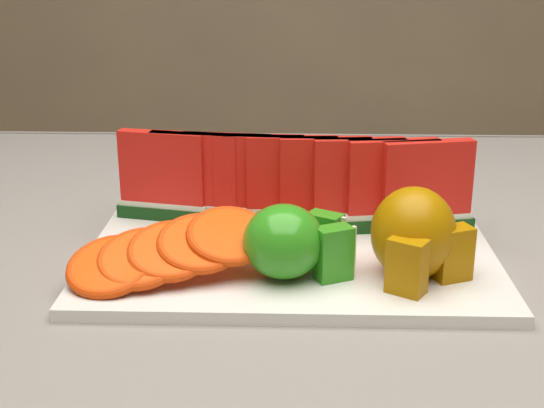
{
  "coord_description": "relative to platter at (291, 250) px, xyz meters",
  "views": [
    {
      "loc": [
        0.06,
        -0.7,
        1.06
      ],
      "look_at": [
        0.04,
        0.02,
        0.81
      ],
      "focal_mm": 50.0,
      "sensor_mm": 36.0,
      "label": 1
    }
  ],
  "objects": [
    {
      "name": "table",
      "position": [
        -0.06,
        -0.01,
        -0.11
      ],
      "size": [
        1.4,
        0.9,
        0.75
      ],
      "color": "#503B1E",
      "rests_on": "ground"
    },
    {
      "name": "tablecloth",
      "position": [
        -0.06,
        -0.01,
        -0.05
      ],
      "size": [
        1.53,
        1.03,
        0.2
      ],
      "color": "slate",
      "rests_on": "table"
    },
    {
      "name": "platter",
      "position": [
        0.0,
        0.0,
        0.0
      ],
      "size": [
        0.4,
        0.3,
        0.01
      ],
      "color": "silver",
      "rests_on": "tablecloth"
    },
    {
      "name": "apple_cluster",
      "position": [
        0.0,
        -0.07,
        0.04
      ],
      "size": [
        0.1,
        0.08,
        0.07
      ],
      "color": "#188008",
      "rests_on": "platter"
    },
    {
      "name": "pear_cluster",
      "position": [
        0.11,
        -0.07,
        0.04
      ],
      "size": [
        0.1,
        0.1,
        0.09
      ],
      "color": "#936E0C",
      "rests_on": "platter"
    },
    {
      "name": "side_plate",
      "position": [
        0.1,
        0.34,
        -0.0
      ],
      "size": [
        0.23,
        0.23,
        0.01
      ],
      "color": "silver",
      "rests_on": "tablecloth"
    },
    {
      "name": "fork",
      "position": [
        -0.22,
        0.3,
        -0.0
      ],
      "size": [
        0.09,
        0.19,
        0.0
      ],
      "color": "silver",
      "rests_on": "tablecloth"
    },
    {
      "name": "watermelon_row",
      "position": [
        -0.0,
        0.06,
        0.05
      ],
      "size": [
        0.39,
        0.07,
        0.1
      ],
      "color": "#0E3809",
      "rests_on": "platter"
    },
    {
      "name": "orange_fan_front",
      "position": [
        -0.11,
        -0.08,
        0.03
      ],
      "size": [
        0.2,
        0.13,
        0.05
      ],
      "color": "red",
      "rests_on": "platter"
    },
    {
      "name": "orange_fan_back",
      "position": [
        -0.01,
        0.13,
        0.03
      ],
      "size": [
        0.29,
        0.11,
        0.05
      ],
      "color": "red",
      "rests_on": "platter"
    },
    {
      "name": "tangerine_segments",
      "position": [
        -0.03,
        0.01,
        0.02
      ],
      "size": [
        0.15,
        0.07,
        0.02
      ],
      "color": "#EE490A",
      "rests_on": "platter"
    }
  ]
}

